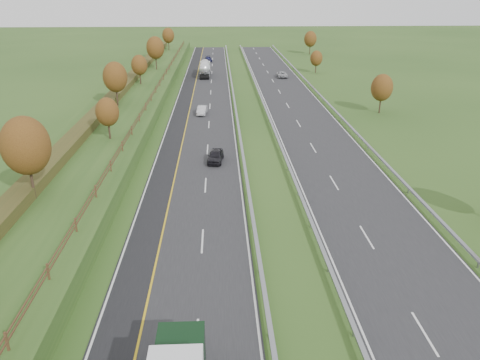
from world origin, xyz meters
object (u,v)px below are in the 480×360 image
object	(u,v)px
car_small_far	(208,59)
car_oncoming	(282,74)
road_tanker	(205,68)
car_dark_near	(216,156)
car_silver_mid	(202,110)

from	to	relation	value
car_small_far	car_oncoming	size ratio (longest dim) A/B	0.94
road_tanker	car_oncoming	world-z (taller)	road_tanker
road_tanker	car_dark_near	xyz separation A→B (m)	(2.68, -60.08, -1.09)
road_tanker	car_small_far	world-z (taller)	road_tanker
car_silver_mid	car_oncoming	bearing A→B (deg)	67.02
car_dark_near	car_small_far	distance (m)	83.44
car_dark_near	car_oncoming	size ratio (longest dim) A/B	0.87
road_tanker	car_silver_mid	size ratio (longest dim) A/B	2.72
car_dark_near	car_oncoming	xyz separation A→B (m)	(15.53, 57.19, -0.05)
car_small_far	car_oncoming	distance (m)	31.68
car_dark_near	car_silver_mid	bearing A→B (deg)	102.57
car_dark_near	car_oncoming	bearing A→B (deg)	81.68
car_oncoming	road_tanker	bearing A→B (deg)	-7.66
car_silver_mid	car_oncoming	xyz separation A→B (m)	(17.85, 33.98, 0.00)
car_dark_near	car_small_far	world-z (taller)	car_dark_near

